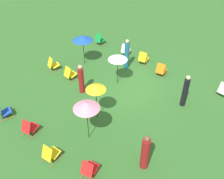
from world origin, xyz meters
name	(u,v)px	position (x,y,z in m)	size (l,w,h in m)	color
ground_plane	(126,87)	(0.00, 0.00, 0.00)	(40.00, 40.00, 0.00)	#2D6026
deckchair_0	(29,128)	(0.99, 5.52, 0.37)	(0.61, 0.84, 0.83)	olive
deckchair_1	(70,74)	(2.86, 1.62, 0.37)	(0.54, 0.80, 0.83)	olive
deckchair_2	(89,169)	(-2.46, 5.20, 0.37)	(0.65, 0.86, 0.83)	olive
deckchair_3	(3,111)	(2.85, 5.76, 0.37)	(0.66, 0.86, 0.83)	olive
deckchair_4	(224,90)	(-4.27, -2.80, 0.37)	(0.51, 0.78, 0.83)	olive
deckchair_5	(161,70)	(-0.79, -2.20, 0.37)	(0.61, 0.83, 0.83)	olive
deckchair_6	(50,154)	(-0.83, 5.75, 0.37)	(0.58, 0.82, 0.83)	olive
deckchair_7	(100,40)	(4.55, -2.57, 0.37)	(0.50, 0.77, 0.83)	olive
deckchair_8	(126,50)	(2.23, -2.63, 0.37)	(0.67, 0.86, 0.83)	olive
deckchair_9	(143,58)	(0.76, -2.56, 0.37)	(0.62, 0.84, 0.83)	olive
deckchair_10	(53,65)	(4.38, 1.65, 0.37)	(0.66, 0.86, 0.83)	olive
umbrella_0	(118,58)	(0.61, 0.06, 1.66)	(1.04, 1.04, 1.79)	black
umbrella_1	(86,106)	(-1.08, 3.92, 1.85)	(1.09, 1.09, 2.00)	black
umbrella_2	(83,38)	(3.49, -0.09, 1.77)	(1.22, 1.22, 1.93)	black
umbrella_3	(96,87)	(-0.49, 2.80, 1.82)	(0.92, 0.92, 1.96)	black
person_0	(127,54)	(1.25, -1.51, 0.91)	(0.39, 0.39, 1.89)	#195972
person_1	(81,79)	(1.51, 1.94, 0.80)	(0.33, 0.33, 1.68)	maroon
person_2	(185,91)	(-3.06, -0.74, 0.86)	(0.31, 0.31, 1.78)	black
person_3	(145,153)	(-3.75, 3.51, 0.81)	(0.46, 0.46, 1.72)	maroon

